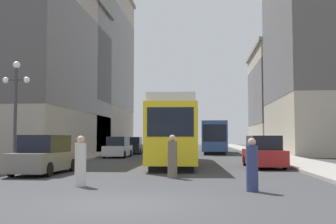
{
  "coord_description": "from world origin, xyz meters",
  "views": [
    {
      "loc": [
        2.03,
        -10.11,
        1.66
      ],
      "look_at": [
        0.05,
        12.24,
        3.16
      ],
      "focal_mm": 42.56,
      "sensor_mm": 36.0,
      "label": 1
    }
  ],
  "objects_px": {
    "pedestrian_on_sidewalk": "(172,158)",
    "streetcar": "(175,132)",
    "lamp_post_left_near": "(16,98)",
    "pedestrian_crossing_far": "(80,163)",
    "parked_car_left_mid": "(118,148)",
    "parked_car_left_near": "(45,156)",
    "parked_car_left_far": "(133,146)",
    "pedestrian_crossing_near": "(252,166)",
    "transit_bus": "(215,136)",
    "parked_car_right_far": "(263,153)"
  },
  "relations": [
    {
      "from": "pedestrian_on_sidewalk",
      "to": "streetcar",
      "type": "bearing_deg",
      "value": -128.29
    },
    {
      "from": "streetcar",
      "to": "lamp_post_left_near",
      "type": "xyz_separation_m",
      "value": [
        -7.52,
        -6.87,
        1.61
      ]
    },
    {
      "from": "pedestrian_crossing_far",
      "to": "parked_car_left_mid",
      "type": "bearing_deg",
      "value": -60.2
    },
    {
      "from": "streetcar",
      "to": "parked_car_left_near",
      "type": "xyz_separation_m",
      "value": [
        -5.62,
        -7.71,
        -1.26
      ]
    },
    {
      "from": "pedestrian_on_sidewalk",
      "to": "parked_car_left_far",
      "type": "bearing_deg",
      "value": -118.14
    },
    {
      "from": "pedestrian_crossing_near",
      "to": "lamp_post_left_near",
      "type": "bearing_deg",
      "value": -124.27
    },
    {
      "from": "pedestrian_crossing_near",
      "to": "pedestrian_crossing_far",
      "type": "xyz_separation_m",
      "value": [
        -5.81,
        0.88,
        0.04
      ]
    },
    {
      "from": "pedestrian_crossing_near",
      "to": "transit_bus",
      "type": "bearing_deg",
      "value": 176.32
    },
    {
      "from": "parked_car_left_mid",
      "to": "parked_car_left_far",
      "type": "distance_m",
      "value": 7.78
    },
    {
      "from": "parked_car_left_mid",
      "to": "pedestrian_crossing_near",
      "type": "distance_m",
      "value": 23.58
    },
    {
      "from": "parked_car_left_near",
      "to": "pedestrian_on_sidewalk",
      "type": "xyz_separation_m",
      "value": [
        6.18,
        -1.47,
        0.0
      ]
    },
    {
      "from": "parked_car_left_near",
      "to": "pedestrian_crossing_far",
      "type": "xyz_separation_m",
      "value": [
        3.2,
        -4.62,
        -0.03
      ]
    },
    {
      "from": "parked_car_right_far",
      "to": "parked_car_left_far",
      "type": "relative_size",
      "value": 1.01
    },
    {
      "from": "parked_car_right_far",
      "to": "pedestrian_on_sidewalk",
      "type": "relative_size",
      "value": 2.66
    },
    {
      "from": "parked_car_left_near",
      "to": "pedestrian_crossing_near",
      "type": "relative_size",
      "value": 2.83
    },
    {
      "from": "transit_bus",
      "to": "pedestrian_crossing_far",
      "type": "distance_m",
      "value": 32.22
    },
    {
      "from": "transit_bus",
      "to": "pedestrian_on_sidewalk",
      "type": "xyz_separation_m",
      "value": [
        -2.59,
        -28.56,
        -1.1
      ]
    },
    {
      "from": "parked_car_left_near",
      "to": "parked_car_left_far",
      "type": "height_order",
      "value": "same"
    },
    {
      "from": "transit_bus",
      "to": "parked_car_left_near",
      "type": "relative_size",
      "value": 2.53
    },
    {
      "from": "parked_car_left_near",
      "to": "pedestrian_on_sidewalk",
      "type": "bearing_deg",
      "value": -12.1
    },
    {
      "from": "streetcar",
      "to": "parked_car_right_far",
      "type": "relative_size",
      "value": 3.07
    },
    {
      "from": "streetcar",
      "to": "parked_car_left_near",
      "type": "distance_m",
      "value": 9.62
    },
    {
      "from": "pedestrian_crossing_far",
      "to": "parked_car_left_far",
      "type": "bearing_deg",
      "value": -62.53
    },
    {
      "from": "parked_car_right_far",
      "to": "parked_car_left_far",
      "type": "bearing_deg",
      "value": -62.43
    },
    {
      "from": "streetcar",
      "to": "pedestrian_crossing_far",
      "type": "xyz_separation_m",
      "value": [
        -2.43,
        -12.33,
        -1.28
      ]
    },
    {
      "from": "streetcar",
      "to": "parked_car_right_far",
      "type": "bearing_deg",
      "value": -30.08
    },
    {
      "from": "transit_bus",
      "to": "parked_car_right_far",
      "type": "xyz_separation_m",
      "value": [
        2.14,
        -22.15,
        -1.1
      ]
    },
    {
      "from": "transit_bus",
      "to": "pedestrian_crossing_near",
      "type": "xyz_separation_m",
      "value": [
        0.24,
        -32.6,
        -1.17
      ]
    },
    {
      "from": "pedestrian_crossing_near",
      "to": "pedestrian_crossing_far",
      "type": "distance_m",
      "value": 5.88
    },
    {
      "from": "parked_car_right_far",
      "to": "lamp_post_left_near",
      "type": "relative_size",
      "value": 0.89
    },
    {
      "from": "parked_car_left_far",
      "to": "pedestrian_crossing_far",
      "type": "relative_size",
      "value": 2.73
    },
    {
      "from": "parked_car_left_near",
      "to": "parked_car_left_mid",
      "type": "xyz_separation_m",
      "value": [
        -0.0,
        16.28,
        -0.0
      ]
    },
    {
      "from": "transit_bus",
      "to": "parked_car_left_far",
      "type": "xyz_separation_m",
      "value": [
        -8.77,
        -3.03,
        -1.1
      ]
    },
    {
      "from": "transit_bus",
      "to": "pedestrian_on_sidewalk",
      "type": "bearing_deg",
      "value": -93.61
    },
    {
      "from": "parked_car_left_far",
      "to": "pedestrian_crossing_near",
      "type": "distance_m",
      "value": 30.91
    },
    {
      "from": "parked_car_left_mid",
      "to": "lamp_post_left_near",
      "type": "height_order",
      "value": "lamp_post_left_near"
    },
    {
      "from": "parked_car_right_far",
      "to": "pedestrian_on_sidewalk",
      "type": "height_order",
      "value": "parked_car_right_far"
    },
    {
      "from": "pedestrian_crossing_near",
      "to": "pedestrian_on_sidewalk",
      "type": "relative_size",
      "value": 0.92
    },
    {
      "from": "pedestrian_crossing_near",
      "to": "streetcar",
      "type": "bearing_deg",
      "value": -169.73
    },
    {
      "from": "streetcar",
      "to": "parked_car_left_far",
      "type": "bearing_deg",
      "value": 106.51
    },
    {
      "from": "streetcar",
      "to": "pedestrian_crossing_far",
      "type": "relative_size",
      "value": 8.44
    },
    {
      "from": "parked_car_left_mid",
      "to": "pedestrian_on_sidewalk",
      "type": "relative_size",
      "value": 2.46
    },
    {
      "from": "pedestrian_on_sidewalk",
      "to": "lamp_post_left_near",
      "type": "xyz_separation_m",
      "value": [
        -8.08,
        2.31,
        2.86
      ]
    },
    {
      "from": "parked_car_left_mid",
      "to": "pedestrian_on_sidewalk",
      "type": "bearing_deg",
      "value": -70.7
    },
    {
      "from": "parked_car_left_far",
      "to": "lamp_post_left_near",
      "type": "bearing_deg",
      "value": -97.34
    },
    {
      "from": "streetcar",
      "to": "pedestrian_crossing_far",
      "type": "distance_m",
      "value": 12.63
    },
    {
      "from": "streetcar",
      "to": "pedestrian_crossing_near",
      "type": "bearing_deg",
      "value": -78.09
    },
    {
      "from": "parked_car_left_near",
      "to": "parked_car_left_far",
      "type": "xyz_separation_m",
      "value": [
        -0.0,
        24.07,
        0.0
      ]
    },
    {
      "from": "parked_car_left_near",
      "to": "lamp_post_left_near",
      "type": "relative_size",
      "value": 0.88
    },
    {
      "from": "parked_car_left_near",
      "to": "pedestrian_crossing_near",
      "type": "xyz_separation_m",
      "value": [
        9.01,
        -5.5,
        -0.06
      ]
    }
  ]
}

